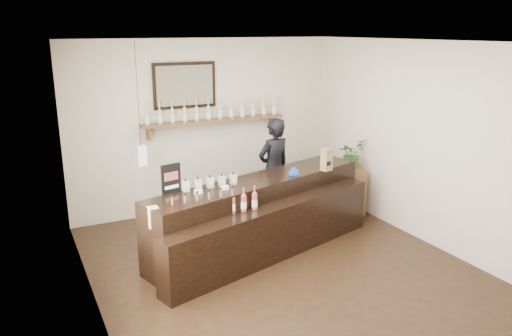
{
  "coord_description": "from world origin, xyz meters",
  "views": [
    {
      "loc": [
        -2.87,
        -5.08,
        2.95
      ],
      "look_at": [
        0.02,
        0.7,
        1.13
      ],
      "focal_mm": 35.0,
      "sensor_mm": 36.0,
      "label": 1
    }
  ],
  "objects": [
    {
      "name": "tape_dispenser",
      "position": [
        0.58,
        0.65,
        1.01
      ],
      "size": [
        0.14,
        0.06,
        0.11
      ],
      "color": "blue",
      "rests_on": "counter"
    },
    {
      "name": "back_wall_decor",
      "position": [
        -0.15,
        2.37,
        1.76
      ],
      "size": [
        2.66,
        0.96,
        1.69
      ],
      "color": "brown",
      "rests_on": "ground"
    },
    {
      "name": "potted_plant",
      "position": [
        2.0,
        1.22,
        0.99
      ],
      "size": [
        0.52,
        0.49,
        0.46
      ],
      "primitive_type": "imported",
      "rotation": [
        0.0,
        0.0,
        0.39
      ],
      "color": "#306528",
      "rests_on": "side_cabinet"
    },
    {
      "name": "room_shell",
      "position": [
        0.0,
        0.0,
        1.7
      ],
      "size": [
        5.0,
        5.0,
        5.0
      ],
      "color": "beige",
      "rests_on": "ground"
    },
    {
      "name": "counter",
      "position": [
        0.07,
        0.57,
        0.45
      ],
      "size": [
        3.5,
        1.83,
        1.13
      ],
      "color": "black",
      "rests_on": "ground"
    },
    {
      "name": "side_cabinet",
      "position": [
        2.0,
        1.22,
        0.38
      ],
      "size": [
        0.5,
        0.6,
        0.76
      ],
      "color": "brown",
      "rests_on": "ground"
    },
    {
      "name": "shopkeeper",
      "position": [
        0.76,
        1.55,
        0.91
      ],
      "size": [
        0.74,
        0.56,
        1.83
      ],
      "primitive_type": "imported",
      "rotation": [
        0.0,
        0.0,
        3.34
      ],
      "color": "black",
      "rests_on": "ground"
    },
    {
      "name": "paper_bag",
      "position": [
        1.13,
        0.65,
        1.13
      ],
      "size": [
        0.17,
        0.14,
        0.32
      ],
      "color": "olive",
      "rests_on": "counter"
    },
    {
      "name": "promo_sign",
      "position": [
        -1.17,
        0.66,
        1.15
      ],
      "size": [
        0.26,
        0.08,
        0.37
      ],
      "color": "black",
      "rests_on": "counter"
    },
    {
      "name": "ground",
      "position": [
        0.0,
        0.0,
        0.0
      ],
      "size": [
        5.0,
        5.0,
        0.0
      ],
      "primitive_type": "plane",
      "color": "black",
      "rests_on": "ground"
    }
  ]
}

